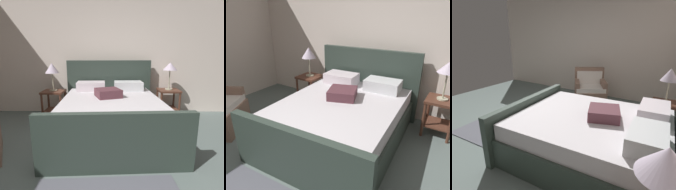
{
  "view_description": "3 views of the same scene",
  "coord_description": "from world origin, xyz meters",
  "views": [
    {
      "loc": [
        0.04,
        -1.34,
        1.35
      ],
      "look_at": [
        0.01,
        1.54,
        0.7
      ],
      "focal_mm": 29.22,
      "sensor_mm": 36.0,
      "label": 1
    },
    {
      "loc": [
        1.45,
        -0.76,
        1.88
      ],
      "look_at": [
        0.22,
        1.18,
        0.92
      ],
      "focal_mm": 33.72,
      "sensor_mm": 36.0,
      "label": 2
    },
    {
      "loc": [
        2.14,
        2.52,
        1.69
      ],
      "look_at": [
        -0.06,
        1.12,
        0.83
      ],
      "focal_mm": 29.74,
      "sensor_mm": 36.0,
      "label": 3
    }
  ],
  "objects": [
    {
      "name": "wall_back",
      "position": [
        0.0,
        2.93,
        1.45
      ],
      "size": [
        5.65,
        0.12,
        2.9
      ],
      "primitive_type": "cube",
      "color": "silver",
      "rests_on": "ground"
    },
    {
      "name": "nightstand_left",
      "position": [
        -1.22,
        2.4,
        0.4
      ],
      "size": [
        0.44,
        0.44,
        0.6
      ],
      "color": "#583123",
      "rests_on": "ground"
    },
    {
      "name": "bed",
      "position": [
        -0.0,
        1.66,
        0.35
      ],
      "size": [
        1.94,
        2.33,
        1.22
      ],
      "color": "#324038",
      "rests_on": "ground"
    },
    {
      "name": "table_lamp_right",
      "position": [
        1.23,
        2.54,
        1.08
      ],
      "size": [
        0.3,
        0.3,
        0.58
      ],
      "color": "#B7B293",
      "rests_on": "nightstand_right"
    },
    {
      "name": "nightstand_right",
      "position": [
        1.23,
        2.54,
        0.4
      ],
      "size": [
        0.44,
        0.44,
        0.6
      ],
      "color": "#583123",
      "rests_on": "ground"
    },
    {
      "name": "table_lamp_left",
      "position": [
        -1.22,
        2.4,
        1.05
      ],
      "size": [
        0.28,
        0.28,
        0.57
      ],
      "color": "#B7B293",
      "rests_on": "nightstand_left"
    }
  ]
}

